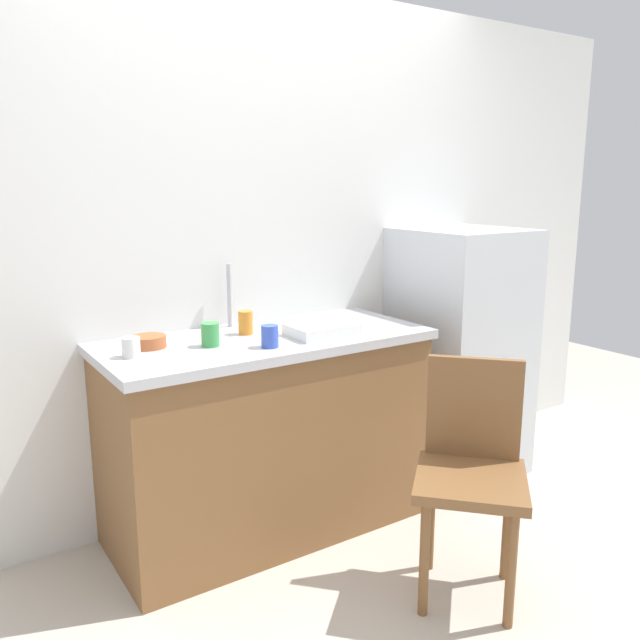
# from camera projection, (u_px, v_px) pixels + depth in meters

# --- Properties ---
(ground_plane) EXTENTS (8.00, 8.00, 0.00)m
(ground_plane) POSITION_uv_depth(u_px,v_px,m) (383.00, 587.00, 2.53)
(ground_plane) COLOR #BCB2A3
(back_wall) EXTENTS (4.80, 0.10, 2.42)m
(back_wall) POSITION_uv_depth(u_px,v_px,m) (256.00, 254.00, 3.09)
(back_wall) COLOR silver
(back_wall) RESTS_ON ground_plane
(cabinet_base) EXTENTS (1.38, 0.60, 0.86)m
(cabinet_base) POSITION_uv_depth(u_px,v_px,m) (267.00, 438.00, 2.89)
(cabinet_base) COLOR brown
(cabinet_base) RESTS_ON ground_plane
(countertop) EXTENTS (1.42, 0.64, 0.04)m
(countertop) POSITION_uv_depth(u_px,v_px,m) (265.00, 341.00, 2.80)
(countertop) COLOR #B7B7BC
(countertop) RESTS_ON cabinet_base
(faucet) EXTENTS (0.02, 0.02, 0.29)m
(faucet) POSITION_uv_depth(u_px,v_px,m) (230.00, 295.00, 2.94)
(faucet) COLOR #B7B7BC
(faucet) RESTS_ON countertop
(refrigerator) EXTENTS (0.59, 0.59, 1.31)m
(refrigerator) POSITION_uv_depth(u_px,v_px,m) (459.00, 351.00, 3.48)
(refrigerator) COLOR silver
(refrigerator) RESTS_ON ground_plane
(chair) EXTENTS (0.57, 0.57, 0.89)m
(chair) POSITION_uv_depth(u_px,v_px,m) (471.00, 467.00, 2.44)
(chair) COLOR brown
(chair) RESTS_ON ground_plane
(dish_tray) EXTENTS (0.28, 0.20, 0.05)m
(dish_tray) POSITION_uv_depth(u_px,v_px,m) (321.00, 329.00, 2.81)
(dish_tray) COLOR white
(dish_tray) RESTS_ON countertop
(terracotta_bowl) EXTENTS (0.14, 0.14, 0.05)m
(terracotta_bowl) POSITION_uv_depth(u_px,v_px,m) (149.00, 342.00, 2.60)
(terracotta_bowl) COLOR #B25B33
(terracotta_bowl) RESTS_ON countertop
(cup_green) EXTENTS (0.07, 0.07, 0.10)m
(cup_green) POSITION_uv_depth(u_px,v_px,m) (210.00, 335.00, 2.61)
(cup_green) COLOR green
(cup_green) RESTS_ON countertop
(cup_white) EXTENTS (0.07, 0.07, 0.08)m
(cup_white) POSITION_uv_depth(u_px,v_px,m) (131.00, 347.00, 2.45)
(cup_white) COLOR white
(cup_white) RESTS_ON countertop
(cup_blue) EXTENTS (0.07, 0.07, 0.09)m
(cup_blue) POSITION_uv_depth(u_px,v_px,m) (270.00, 336.00, 2.60)
(cup_blue) COLOR blue
(cup_blue) RESTS_ON countertop
(cup_orange) EXTENTS (0.06, 0.06, 0.10)m
(cup_orange) POSITION_uv_depth(u_px,v_px,m) (246.00, 323.00, 2.82)
(cup_orange) COLOR orange
(cup_orange) RESTS_ON countertop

